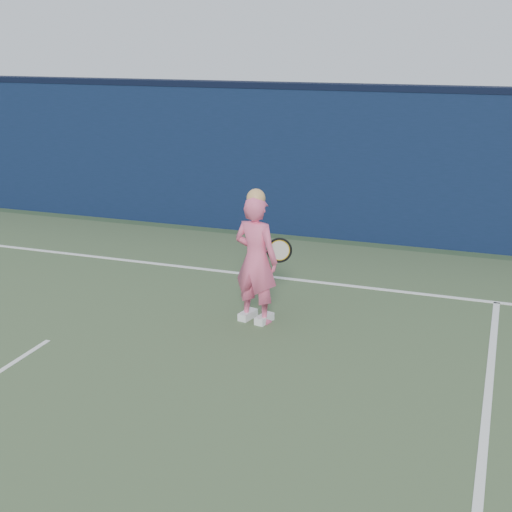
% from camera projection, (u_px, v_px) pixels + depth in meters
% --- Properties ---
extents(backstop_wall, '(24.00, 0.40, 2.50)m').
position_uv_depth(backstop_wall, '(226.00, 159.00, 12.73)').
color(backstop_wall, '#0C1934').
rests_on(backstop_wall, ground).
extents(wall_cap, '(24.00, 0.42, 0.10)m').
position_uv_depth(wall_cap, '(225.00, 84.00, 12.35)').
color(wall_cap, black).
rests_on(wall_cap, backstop_wall).
extents(player, '(0.64, 0.49, 1.65)m').
position_uv_depth(player, '(256.00, 259.00, 8.50)').
color(player, '#F8608B').
rests_on(player, ground).
extents(racket, '(0.60, 0.16, 0.32)m').
position_uv_depth(racket, '(277.00, 251.00, 8.89)').
color(racket, black).
rests_on(racket, ground).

